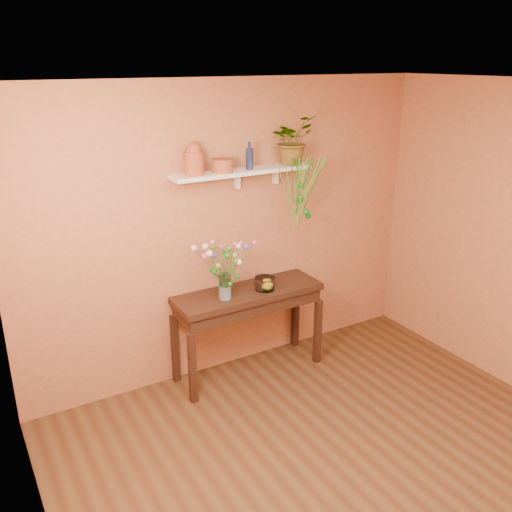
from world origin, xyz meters
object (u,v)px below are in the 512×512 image
(blue_bottle, at_px, (249,158))
(glass_bowl, at_px, (265,284))
(spider_plant, at_px, (292,140))
(glass_vase, at_px, (225,288))
(terracotta_jug, at_px, (194,160))
(bouquet, at_px, (223,257))
(sideboard, at_px, (248,302))

(blue_bottle, relative_size, glass_bowl, 1.25)
(spider_plant, bearing_deg, glass_vase, -167.69)
(terracotta_jug, xyz_separation_m, glass_vase, (0.18, -0.16, -1.12))
(spider_plant, height_order, bouquet, spider_plant)
(blue_bottle, height_order, bouquet, blue_bottle)
(terracotta_jug, xyz_separation_m, spider_plant, (0.97, 0.01, 0.09))
(blue_bottle, relative_size, glass_vase, 1.03)
(sideboard, relative_size, blue_bottle, 5.89)
(glass_vase, bearing_deg, spider_plant, 12.31)
(bouquet, height_order, glass_bowl, bouquet)
(blue_bottle, height_order, glass_vase, blue_bottle)
(glass_vase, bearing_deg, terracotta_jug, 137.87)
(glass_vase, bearing_deg, glass_bowl, 0.62)
(spider_plant, distance_m, bouquet, 1.23)
(glass_vase, relative_size, glass_bowl, 1.21)
(bouquet, bearing_deg, sideboard, 12.21)
(terracotta_jug, height_order, bouquet, terracotta_jug)
(sideboard, bearing_deg, glass_vase, -167.99)
(sideboard, bearing_deg, spider_plant, 12.47)
(glass_bowl, bearing_deg, bouquet, -178.85)
(bouquet, bearing_deg, glass_bowl, 1.15)
(sideboard, distance_m, blue_bottle, 1.32)
(terracotta_jug, bearing_deg, bouquet, -45.34)
(blue_bottle, xyz_separation_m, spider_plant, (0.46, 0.03, 0.12))
(glass_vase, height_order, glass_bowl, glass_vase)
(blue_bottle, distance_m, bouquet, 0.88)
(sideboard, height_order, blue_bottle, blue_bottle)
(glass_vase, height_order, bouquet, bouquet)
(sideboard, xyz_separation_m, glass_vase, (-0.27, -0.06, 0.22))
(sideboard, xyz_separation_m, glass_bowl, (0.14, -0.05, 0.17))
(spider_plant, bearing_deg, sideboard, -167.53)
(bouquet, bearing_deg, terracotta_jug, 134.66)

